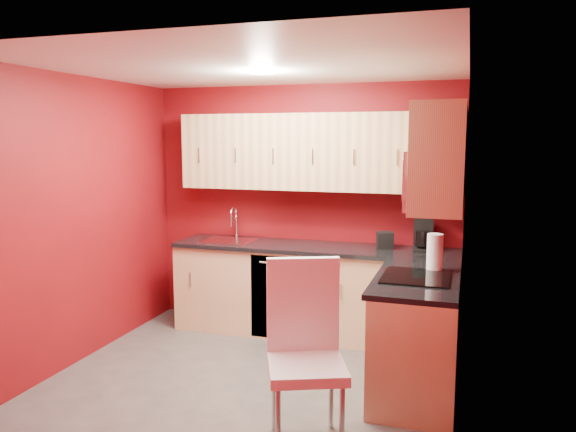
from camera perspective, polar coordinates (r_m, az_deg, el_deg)
The scene contains 21 objects.
floor at distance 4.79m, azimuth -3.80°, elevation -16.28°, with size 3.20×3.20×0.00m, color #54514E.
ceiling at distance 4.40m, azimuth -4.11°, elevation 14.94°, with size 3.20×3.20×0.00m, color white.
wall_back at distance 5.83m, azimuth 1.53°, elevation 0.91°, with size 3.20×3.20×0.00m, color maroon.
wall_front at distance 3.11m, azimuth -14.30°, elevation -5.55°, with size 3.20×3.20×0.00m, color maroon.
wall_left at distance 5.23m, azimuth -20.46°, elevation -0.40°, with size 3.00×3.00×0.00m, color maroon.
wall_right at distance 4.11m, azimuth 17.24°, elevation -2.39°, with size 3.00×3.00×0.00m, color maroon.
base_cabinets_back at distance 5.65m, azimuth 2.60°, elevation -7.75°, with size 2.80×0.60×0.87m, color #E0B680.
base_cabinets_right at distance 4.58m, azimuth 13.02°, elevation -11.77°, with size 0.60×1.30×0.87m, color #E0B680.
countertop_back at distance 5.53m, azimuth 2.58°, elevation -3.25°, with size 2.80×0.63×0.04m, color black.
countertop_right at distance 4.43m, azimuth 12.99°, elevation -6.27°, with size 0.63×1.27×0.04m, color black.
upper_cabinets_back at distance 5.57m, azimuth 3.03°, elevation 6.51°, with size 2.80×0.35×0.75m, color tan.
upper_cabinets_right at distance 4.50m, azimuth 15.41°, elevation 6.70°, with size 0.35×1.55×0.75m.
microwave at distance 4.27m, azimuth 14.73°, elevation 3.62°, with size 0.42×0.76×0.42m.
cooktop at distance 4.39m, azimuth 12.90°, elevation -6.06°, with size 0.50×0.55×0.01m, color black.
sink at distance 5.84m, azimuth -5.93°, elevation -2.15°, with size 0.52×0.42×0.35m.
dishwasher_front at distance 5.46m, azimuth -0.78°, elevation -8.32°, with size 0.60×0.02×0.82m, color black.
downlight at distance 4.68m, azimuth -2.69°, elevation 14.35°, with size 0.20×0.20×0.01m, color white.
coffee_maker at distance 5.42m, azimuth 13.58°, elevation -1.87°, with size 0.18×0.24×0.30m, color black, non-canonical shape.
napkin_holder at distance 5.45m, azimuth 9.83°, elevation -2.45°, with size 0.15×0.15×0.16m, color black, non-canonical shape.
paper_towel at distance 4.63m, azimuth 14.69°, elevation -3.59°, with size 0.17×0.17×0.30m, color white, non-canonical shape.
dining_chair at distance 3.65m, azimuth 1.89°, elevation -14.11°, with size 0.48×0.50×1.19m, color white, non-canonical shape.
Camera 1 is at (1.62, -4.05, 1.96)m, focal length 35.00 mm.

